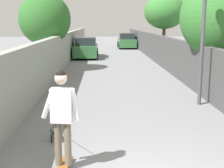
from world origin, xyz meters
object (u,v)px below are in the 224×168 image
(tree_right_near, at_px, (221,17))
(dog, at_px, (56,129))
(tree_right_far, at_px, (165,12))
(car_far, at_px, (127,41))
(car_near, at_px, (86,48))
(person_skateboarder, at_px, (62,111))
(lamp_post, at_px, (204,16))
(tree_left_mid, at_px, (45,19))
(skateboard, at_px, (64,165))

(tree_right_near, relative_size, dog, 2.56)
(tree_right_far, height_order, car_far, tree_right_far)
(tree_right_far, distance_m, car_far, 9.93)
(car_near, distance_m, car_far, 9.62)
(tree_right_near, height_order, tree_right_far, tree_right_far)
(tree_right_near, distance_m, car_far, 21.03)
(tree_right_near, distance_m, car_near, 13.45)
(tree_right_near, bearing_deg, person_skateboarder, 140.78)
(lamp_post, bearing_deg, dog, 125.18)
(tree_left_mid, xyz_separation_m, car_near, (6.50, -1.88, -2.09))
(tree_right_far, height_order, dog, tree_right_far)
(lamp_post, height_order, person_skateboarder, lamp_post)
(tree_right_near, relative_size, tree_right_far, 0.94)
(tree_left_mid, distance_m, car_near, 7.08)
(dog, height_order, car_far, car_far)
(car_far, bearing_deg, person_skateboarder, 173.05)
(tree_right_far, bearing_deg, dog, 160.84)
(tree_left_mid, xyz_separation_m, tree_right_far, (6.00, -7.72, 0.60))
(lamp_post, bearing_deg, car_far, 1.51)
(skateboard, height_order, car_near, car_near)
(skateboard, height_order, car_far, car_far)
(skateboard, distance_m, person_skateboarder, 1.05)
(dog, bearing_deg, car_near, 0.44)
(tree_left_mid, distance_m, lamp_post, 9.74)
(tree_right_far, distance_m, skateboard, 18.98)
(lamp_post, relative_size, person_skateboarder, 2.38)
(lamp_post, relative_size, car_near, 1.00)
(tree_left_mid, relative_size, lamp_post, 1.01)
(tree_right_near, distance_m, tree_right_far, 11.51)
(tree_left_mid, relative_size, car_near, 1.01)
(lamp_post, bearing_deg, tree_right_near, -33.70)
(tree_right_far, xyz_separation_m, skateboard, (-17.89, 5.37, -3.34))
(car_near, bearing_deg, skateboard, -178.52)
(tree_right_near, bearing_deg, dog, 131.68)
(dog, relative_size, car_far, 0.41)
(tree_right_far, height_order, skateboard, tree_right_far)
(tree_right_near, relative_size, car_far, 1.04)
(car_far, bearing_deg, tree_left_mid, 159.70)
(car_far, bearing_deg, tree_right_far, -167.61)
(tree_right_near, xyz_separation_m, car_near, (12.00, 5.69, -2.14))
(person_skateboarder, height_order, car_far, person_skateboarder)
(tree_right_far, bearing_deg, car_near, 85.15)
(tree_right_near, distance_m, dog, 7.88)
(tree_right_near, relative_size, skateboard, 5.41)
(skateboard, bearing_deg, person_skateboarder, -116.57)
(tree_right_near, xyz_separation_m, tree_left_mid, (5.50, 7.57, -0.05))
(skateboard, relative_size, car_near, 0.20)
(skateboard, xyz_separation_m, dog, (1.44, 0.35, 0.21))
(tree_right_near, xyz_separation_m, lamp_post, (-1.95, 1.30, 0.02))
(tree_right_near, bearing_deg, skateboard, 140.78)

